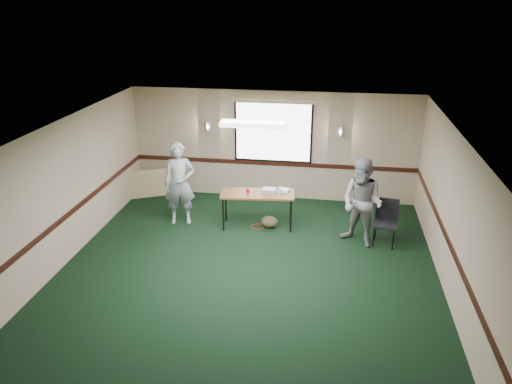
# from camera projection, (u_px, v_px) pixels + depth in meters

# --- Properties ---
(ground) EXTENTS (8.00, 8.00, 0.00)m
(ground) POSITION_uv_depth(u_px,v_px,m) (245.00, 280.00, 9.06)
(ground) COLOR black
(ground) RESTS_ON ground
(room_shell) EXTENTS (8.00, 8.02, 8.00)m
(room_shell) POSITION_uv_depth(u_px,v_px,m) (262.00, 161.00, 10.41)
(room_shell) COLOR tan
(room_shell) RESTS_ON ground
(folding_table) EXTENTS (1.65, 0.79, 0.80)m
(folding_table) POSITION_uv_depth(u_px,v_px,m) (258.00, 196.00, 10.85)
(folding_table) COLOR #533217
(folding_table) RESTS_ON ground
(projector) EXTENTS (0.29, 0.24, 0.10)m
(projector) POSITION_uv_depth(u_px,v_px,m) (269.00, 191.00, 10.82)
(projector) COLOR #92939A
(projector) RESTS_ON folding_table
(game_console) EXTENTS (0.25, 0.22, 0.06)m
(game_console) POSITION_uv_depth(u_px,v_px,m) (284.00, 190.00, 10.92)
(game_console) COLOR white
(game_console) RESTS_ON folding_table
(red_cup) EXTENTS (0.07, 0.07, 0.11)m
(red_cup) POSITION_uv_depth(u_px,v_px,m) (248.00, 190.00, 10.82)
(red_cup) COLOR red
(red_cup) RESTS_ON folding_table
(water_bottle) EXTENTS (0.06, 0.06, 0.20)m
(water_bottle) POSITION_uv_depth(u_px,v_px,m) (279.00, 192.00, 10.62)
(water_bottle) COLOR #8CBBE6
(water_bottle) RESTS_ON folding_table
(duffel_bag) EXTENTS (0.37, 0.28, 0.26)m
(duffel_bag) POSITION_uv_depth(u_px,v_px,m) (270.00, 222.00, 11.02)
(duffel_bag) COLOR #4B452B
(duffel_bag) RESTS_ON ground
(cable_coil) EXTENTS (0.35, 0.35, 0.02)m
(cable_coil) POSITION_uv_depth(u_px,v_px,m) (258.00, 227.00, 11.08)
(cable_coil) COLOR #B41A16
(cable_coil) RESTS_ON ground
(folded_table) EXTENTS (1.30, 0.78, 0.69)m
(folded_table) POSITION_uv_depth(u_px,v_px,m) (154.00, 183.00, 12.66)
(folded_table) COLOR tan
(folded_table) RESTS_ON ground
(conference_chair) EXTENTS (0.53, 0.55, 0.94)m
(conference_chair) POSITION_uv_depth(u_px,v_px,m) (386.00, 218.00, 10.20)
(conference_chair) COLOR black
(conference_chair) RESTS_ON ground
(person_left) EXTENTS (0.76, 0.59, 1.86)m
(person_left) POSITION_uv_depth(u_px,v_px,m) (180.00, 184.00, 10.99)
(person_left) COLOR #436293
(person_left) RESTS_ON ground
(person_right) EXTENTS (1.12, 1.06, 1.83)m
(person_right) POSITION_uv_depth(u_px,v_px,m) (362.00, 203.00, 10.01)
(person_right) COLOR #7688B7
(person_right) RESTS_ON ground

